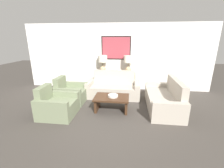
# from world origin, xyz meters

# --- Properties ---
(ground_plane) EXTENTS (20.00, 20.00, 0.00)m
(ground_plane) POSITION_xyz_m (0.00, 0.00, 0.00)
(ground_plane) COLOR #3D3833
(back_wall) EXTENTS (7.59, 0.12, 2.65)m
(back_wall) POSITION_xyz_m (0.00, 2.50, 1.33)
(back_wall) COLOR silver
(back_wall) RESTS_ON ground_plane
(console_table) EXTENTS (1.60, 0.40, 0.74)m
(console_table) POSITION_xyz_m (0.00, 2.22, 0.37)
(console_table) COLOR brown
(console_table) RESTS_ON ground_plane
(table_lamp_left) EXTENTS (0.37, 0.37, 0.69)m
(table_lamp_left) POSITION_xyz_m (-0.51, 2.22, 1.18)
(table_lamp_left) COLOR tan
(table_lamp_left) RESTS_ON console_table
(table_lamp_right) EXTENTS (0.37, 0.37, 0.69)m
(table_lamp_right) POSITION_xyz_m (0.51, 2.22, 1.18)
(table_lamp_right) COLOR tan
(table_lamp_right) RESTS_ON console_table
(couch_by_back_wall) EXTENTS (1.90, 0.88, 0.91)m
(couch_by_back_wall) POSITION_xyz_m (0.00, 1.53, 0.30)
(couch_by_back_wall) COLOR #ADA393
(couch_by_back_wall) RESTS_ON ground_plane
(couch_by_side) EXTENTS (0.88, 1.90, 0.91)m
(couch_by_side) POSITION_xyz_m (1.66, 0.69, 0.30)
(couch_by_side) COLOR #ADA393
(couch_by_side) RESTS_ON ground_plane
(coffee_table) EXTENTS (1.00, 0.68, 0.43)m
(coffee_table) POSITION_xyz_m (0.08, 0.36, 0.31)
(coffee_table) COLOR #3D2616
(coffee_table) RESTS_ON ground_plane
(decorative_bowl) EXTENTS (0.29, 0.29, 0.06)m
(decorative_bowl) POSITION_xyz_m (0.12, 0.37, 0.46)
(decorative_bowl) COLOR beige
(decorative_bowl) RESTS_ON coffee_table
(armchair_near_back_wall) EXTENTS (0.93, 0.89, 0.84)m
(armchair_near_back_wall) POSITION_xyz_m (-1.39, 0.85, 0.28)
(armchair_near_back_wall) COLOR #707A5B
(armchair_near_back_wall) RESTS_ON ground_plane
(armchair_near_camera) EXTENTS (0.93, 0.89, 0.84)m
(armchair_near_camera) POSITION_xyz_m (-1.39, -0.12, 0.28)
(armchair_near_camera) COLOR #707A5B
(armchair_near_camera) RESTS_ON ground_plane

